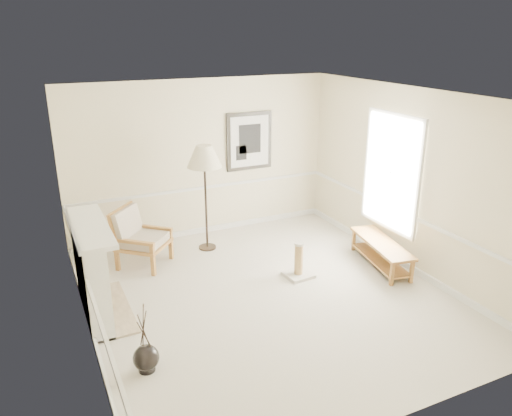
# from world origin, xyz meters

# --- Properties ---
(ground) EXTENTS (5.50, 5.50, 0.00)m
(ground) POSITION_xyz_m (0.00, 0.00, 0.00)
(ground) COLOR silver
(ground) RESTS_ON ground
(room) EXTENTS (5.04, 5.54, 2.92)m
(room) POSITION_xyz_m (0.14, 0.08, 1.87)
(room) COLOR beige
(room) RESTS_ON ground
(fireplace) EXTENTS (0.64, 1.64, 1.31)m
(fireplace) POSITION_xyz_m (-2.34, 0.60, 0.64)
(fireplace) COLOR white
(fireplace) RESTS_ON ground
(floor_vase) EXTENTS (0.30, 0.30, 0.88)m
(floor_vase) POSITION_xyz_m (-2.01, -0.92, 0.16)
(floor_vase) COLOR black
(floor_vase) RESTS_ON ground
(armchair) EXTENTS (1.07, 1.06, 0.97)m
(armchair) POSITION_xyz_m (-1.46, 1.90, 0.52)
(armchair) COLOR #A26B34
(armchair) RESTS_ON ground
(floor_lamp) EXTENTS (0.69, 0.69, 1.88)m
(floor_lamp) POSITION_xyz_m (-0.21, 2.00, 1.64)
(floor_lamp) COLOR black
(floor_lamp) RESTS_ON ground
(bench) EXTENTS (0.70, 1.52, 0.42)m
(bench) POSITION_xyz_m (2.15, 0.12, 0.28)
(bench) COLOR #A26B34
(bench) RESTS_ON ground
(scratching_post) EXTENTS (0.44, 0.44, 0.58)m
(scratching_post) POSITION_xyz_m (0.72, 0.36, 0.18)
(scratching_post) COLOR beige
(scratching_post) RESTS_ON ground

